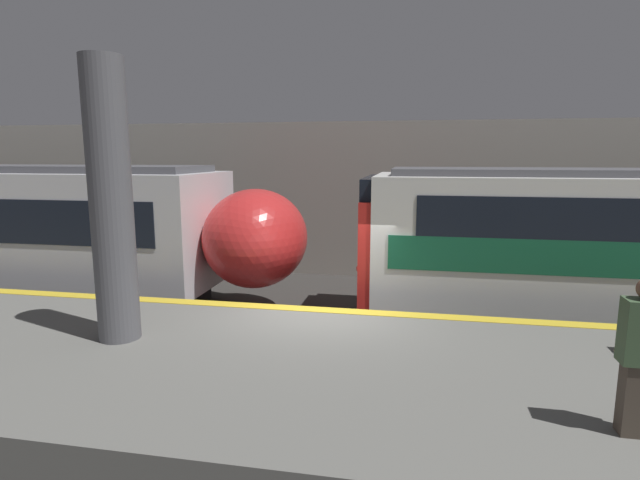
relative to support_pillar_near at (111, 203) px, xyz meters
The scene contains 4 objects.
ground_plane 4.61m from the support_pillar_near, 37.43° to the left, with size 120.00×120.00×0.00m, color #33302D.
platform 3.74m from the support_pillar_near, ahead, with size 40.00×4.70×1.13m.
station_rear_barrier 9.55m from the support_pillar_near, 73.66° to the left, with size 50.00×0.15×4.85m.
support_pillar_near is the anchor object (origin of this frame).
Camera 1 is at (1.60, -8.50, 3.83)m, focal length 28.00 mm.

